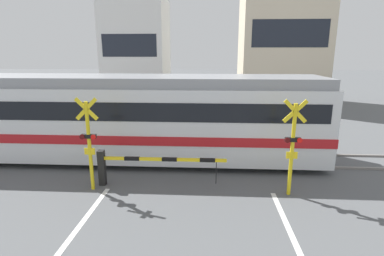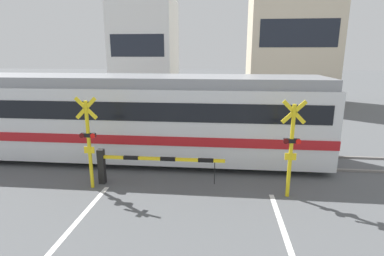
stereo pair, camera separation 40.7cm
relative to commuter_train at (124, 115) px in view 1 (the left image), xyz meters
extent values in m
cube|color=gray|center=(2.73, -0.72, -1.71)|extent=(50.00, 0.10, 0.08)
cube|color=gray|center=(2.73, 0.72, -1.71)|extent=(50.00, 0.10, 0.08)
cube|color=silver|center=(0.00, 0.00, -0.18)|extent=(15.13, 2.98, 2.68)
cube|color=gray|center=(0.00, 0.00, 1.34)|extent=(14.98, 2.62, 0.36)
cube|color=red|center=(0.00, 0.00, -0.58)|extent=(15.14, 3.04, 0.32)
cube|color=black|center=(0.00, 0.00, 0.42)|extent=(14.52, 3.03, 0.64)
cylinder|color=black|center=(-4.69, -0.72, -1.37)|extent=(0.76, 0.12, 0.76)
cylinder|color=black|center=(-4.69, 0.72, -1.37)|extent=(0.76, 0.12, 0.76)
cylinder|color=black|center=(4.69, -0.72, -1.37)|extent=(0.76, 0.12, 0.76)
cylinder|color=black|center=(4.69, 0.72, -1.37)|extent=(0.76, 0.12, 0.76)
cube|color=black|center=(-0.05, -2.55, -1.18)|extent=(0.20, 0.20, 1.14)
cube|color=yellow|center=(1.91, -2.55, -0.84)|extent=(3.92, 0.09, 0.09)
cube|color=black|center=(0.93, -2.55, -0.84)|extent=(0.47, 0.10, 0.10)
cube|color=black|center=(2.10, -2.55, -0.84)|extent=(0.47, 0.10, 0.10)
cube|color=black|center=(3.28, -2.55, -0.84)|extent=(0.47, 0.10, 0.10)
cylinder|color=black|center=(3.55, -2.55, -1.25)|extent=(0.02, 0.02, 0.72)
cube|color=black|center=(5.51, 2.81, -1.18)|extent=(0.20, 0.20, 1.14)
cube|color=yellow|center=(3.55, 2.81, -0.84)|extent=(3.92, 0.09, 0.09)
cube|color=black|center=(4.53, 2.81, -0.84)|extent=(0.47, 0.10, 0.10)
cube|color=black|center=(3.35, 2.81, -0.84)|extent=(0.47, 0.10, 0.10)
cube|color=black|center=(2.18, 2.81, -0.84)|extent=(0.47, 0.10, 0.10)
cylinder|color=black|center=(1.90, 2.81, -1.25)|extent=(0.02, 0.02, 0.72)
cylinder|color=yellow|center=(-0.25, -2.87, -0.38)|extent=(0.11, 0.11, 2.74)
cube|color=yellow|center=(-0.25, -2.87, 0.77)|extent=(0.68, 0.04, 0.68)
cube|color=yellow|center=(-0.25, -2.87, 0.77)|extent=(0.68, 0.04, 0.68)
cube|color=black|center=(-0.25, -2.87, -0.05)|extent=(0.44, 0.12, 0.12)
cylinder|color=#4C0C0C|center=(-0.42, -2.95, -0.05)|extent=(0.15, 0.03, 0.15)
cylinder|color=red|center=(-0.08, -2.95, -0.05)|extent=(0.15, 0.03, 0.15)
cube|color=yellow|center=(-0.25, -2.89, -0.51)|extent=(0.32, 0.03, 0.20)
cylinder|color=yellow|center=(5.71, -2.87, -0.38)|extent=(0.11, 0.11, 2.74)
cube|color=yellow|center=(5.71, -2.87, 0.77)|extent=(0.68, 0.04, 0.68)
cube|color=yellow|center=(5.71, -2.87, 0.77)|extent=(0.68, 0.04, 0.68)
cube|color=black|center=(5.71, -2.87, -0.05)|extent=(0.44, 0.12, 0.12)
cylinder|color=#4C0C0C|center=(5.54, -2.95, -0.05)|extent=(0.15, 0.03, 0.15)
cylinder|color=red|center=(5.88, -2.95, -0.05)|extent=(0.15, 0.03, 0.15)
cube|color=yellow|center=(5.71, -2.89, -0.51)|extent=(0.32, 0.03, 0.20)
cylinder|color=#33384C|center=(3.42, 4.43, -1.37)|extent=(0.13, 0.13, 0.76)
cylinder|color=#33384C|center=(3.56, 4.43, -1.37)|extent=(0.13, 0.13, 0.76)
cube|color=#B7B7BC|center=(3.49, 4.43, -0.69)|extent=(0.38, 0.22, 0.60)
sphere|color=#997056|center=(3.49, 4.43, -0.28)|extent=(0.21, 0.21, 0.21)
cube|color=white|center=(-2.94, 14.91, 2.51)|extent=(5.08, 5.13, 8.51)
cube|color=#1E232D|center=(-2.94, 12.34, 2.93)|extent=(4.27, 0.03, 1.70)
cube|color=beige|center=(9.22, 14.91, 3.27)|extent=(6.72, 5.13, 10.04)
cube|color=#1E232D|center=(9.22, 12.34, 3.78)|extent=(5.65, 0.03, 2.01)
camera|label=1|loc=(3.32, -11.22, 2.34)|focal=28.00mm
camera|label=2|loc=(3.72, -11.19, 2.34)|focal=28.00mm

